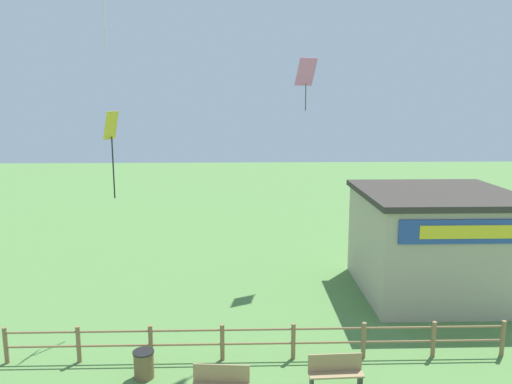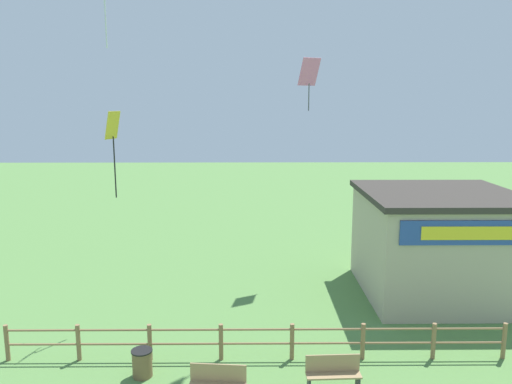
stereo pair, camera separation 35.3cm
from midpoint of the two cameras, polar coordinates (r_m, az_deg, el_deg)
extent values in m
cylinder|color=olive|center=(18.18, -27.21, -15.33)|extent=(0.14, 0.14, 1.20)
cylinder|color=olive|center=(17.36, -20.19, -16.03)|extent=(0.14, 0.14, 1.20)
cylinder|color=olive|center=(16.81, -12.56, -16.53)|extent=(0.14, 0.14, 1.20)
cylinder|color=olive|center=(16.54, -4.51, -16.76)|extent=(0.14, 0.14, 1.20)
cylinder|color=olive|center=(16.59, 3.65, -16.67)|extent=(0.14, 0.14, 1.20)
cylinder|color=olive|center=(16.94, 11.60, -16.27)|extent=(0.14, 0.14, 1.20)
cylinder|color=olive|center=(17.57, 19.06, -15.63)|extent=(0.14, 0.14, 1.20)
cylinder|color=olive|center=(18.46, 25.86, -14.82)|extent=(0.14, 0.14, 1.20)
cylinder|color=olive|center=(16.34, -0.43, -15.45)|extent=(15.81, 0.07, 0.07)
cylinder|color=olive|center=(16.56, -0.42, -16.94)|extent=(15.81, 0.07, 0.07)
cube|color=#B7A88E|center=(22.61, 19.23, -5.72)|extent=(6.00, 6.05, 4.19)
cube|color=#38332D|center=(22.12, 19.57, -0.20)|extent=(6.30, 6.35, 0.24)
cube|color=#284799|center=(19.53, 22.65, -4.21)|extent=(5.10, 0.08, 0.90)
cube|color=yellow|center=(19.48, 22.71, -4.24)|extent=(3.60, 0.04, 0.50)
cube|color=#9E7F56|center=(14.67, -4.72, -19.93)|extent=(1.56, 0.18, 0.51)
cube|color=#9E7F56|center=(15.27, 8.45, -19.94)|extent=(1.58, 0.47, 0.05)
cube|color=#9E7F56|center=(15.28, 8.32, -18.69)|extent=(1.57, 0.11, 0.51)
cube|color=#2D2D33|center=(15.27, 5.66, -20.92)|extent=(0.08, 0.36, 0.43)
cube|color=#2D2D33|center=(15.55, 11.12, -20.46)|extent=(0.08, 0.36, 0.43)
cylinder|color=brown|center=(16.07, -13.34, -18.69)|extent=(0.59, 0.59, 0.80)
cylinder|color=black|center=(15.88, -13.41, -17.36)|extent=(0.64, 0.64, 0.04)
cube|color=yellow|center=(18.64, -16.76, 7.31)|extent=(0.45, 0.76, 0.99)
cylinder|color=black|center=(18.77, -16.52, 2.68)|extent=(0.05, 0.05, 2.23)
cylinder|color=silver|center=(17.83, -17.51, 18.38)|extent=(0.05, 0.05, 1.82)
cube|color=pink|center=(23.53, 5.31, 13.52)|extent=(1.06, 0.86, 1.22)
cylinder|color=#4C4C51|center=(23.49, 5.26, 10.74)|extent=(0.05, 0.05, 1.23)
camera|label=1|loc=(0.18, -90.60, -0.11)|focal=35.00mm
camera|label=2|loc=(0.18, 89.40, 0.11)|focal=35.00mm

